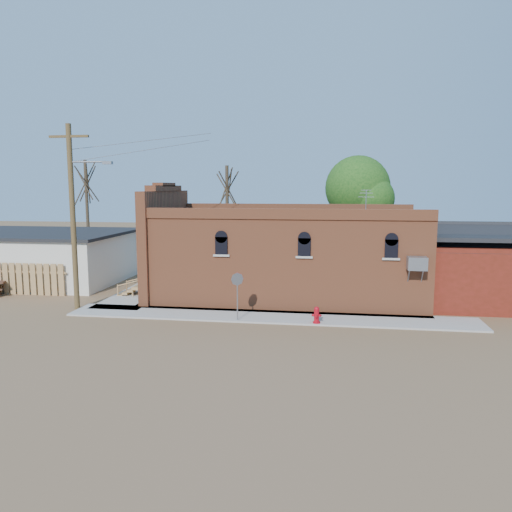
# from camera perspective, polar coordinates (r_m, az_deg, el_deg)

# --- Properties ---
(ground) EXTENTS (120.00, 120.00, 0.00)m
(ground) POSITION_cam_1_polar(r_m,az_deg,el_deg) (22.69, -2.49, -7.49)
(ground) COLOR brown
(ground) RESTS_ON ground
(sidewalk_south) EXTENTS (19.00, 2.20, 0.08)m
(sidewalk_south) POSITION_cam_1_polar(r_m,az_deg,el_deg) (23.31, 1.58, -6.96)
(sidewalk_south) COLOR #9E9991
(sidewalk_south) RESTS_ON ground
(sidewalk_west) EXTENTS (2.60, 10.00, 0.08)m
(sidewalk_west) POSITION_cam_1_polar(r_m,az_deg,el_deg) (30.00, -12.19, -3.77)
(sidewalk_west) COLOR #9E9991
(sidewalk_west) RESTS_ON ground
(brick_bar) EXTENTS (16.40, 7.97, 6.30)m
(brick_bar) POSITION_cam_1_polar(r_m,az_deg,el_deg) (27.33, 3.06, 0.16)
(brick_bar) COLOR #A85633
(brick_bar) RESTS_ON ground
(red_shed) EXTENTS (5.40, 6.40, 4.30)m
(red_shed) POSITION_cam_1_polar(r_m,az_deg,el_deg) (28.19, 23.42, -0.39)
(red_shed) COLOR #541A0E
(red_shed) RESTS_ON ground
(wood_fence) EXTENTS (5.20, 0.10, 1.80)m
(wood_fence) POSITION_cam_1_polar(r_m,az_deg,el_deg) (30.88, -25.08, -2.39)
(wood_fence) COLOR #A07E48
(wood_fence) RESTS_ON ground
(utility_pole) EXTENTS (3.12, 0.26, 9.00)m
(utility_pole) POSITION_cam_1_polar(r_m,az_deg,el_deg) (25.84, -20.12, 4.66)
(utility_pole) COLOR brown
(utility_pole) RESTS_ON ground
(tree_bare_near) EXTENTS (2.80, 2.80, 7.65)m
(tree_bare_near) POSITION_cam_1_polar(r_m,az_deg,el_deg) (35.21, -3.33, 7.80)
(tree_bare_near) COLOR #453627
(tree_bare_near) RESTS_ON ground
(tree_bare_far) EXTENTS (2.80, 2.80, 8.16)m
(tree_bare_far) POSITION_cam_1_polar(r_m,az_deg,el_deg) (39.86, -18.86, 7.97)
(tree_bare_far) COLOR #453627
(tree_bare_far) RESTS_ON ground
(tree_leafy) EXTENTS (4.40, 4.40, 8.15)m
(tree_leafy) POSITION_cam_1_polar(r_m,az_deg,el_deg) (35.02, 11.55, 7.60)
(tree_leafy) COLOR #453627
(tree_leafy) RESTS_ON ground
(fire_hydrant) EXTENTS (0.43, 0.43, 0.74)m
(fire_hydrant) POSITION_cam_1_polar(r_m,az_deg,el_deg) (22.18, 6.94, -6.71)
(fire_hydrant) COLOR #AA0915
(fire_hydrant) RESTS_ON sidewalk_south
(stop_sign) EXTENTS (0.51, 0.37, 2.16)m
(stop_sign) POSITION_cam_1_polar(r_m,az_deg,el_deg) (22.26, -2.15, -3.18)
(stop_sign) COLOR gray
(stop_sign) RESTS_ON sidewalk_south
(trash_barrel) EXTENTS (0.71, 0.71, 0.82)m
(trash_barrel) POSITION_cam_1_polar(r_m,az_deg,el_deg) (27.76, -11.72, -3.75)
(trash_barrel) COLOR navy
(trash_barrel) RESTS_ON sidewalk_west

